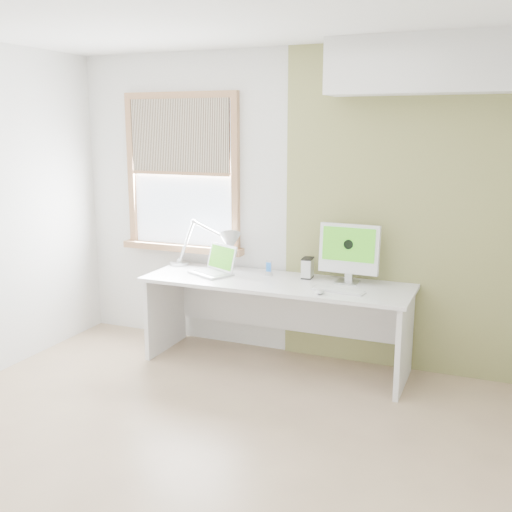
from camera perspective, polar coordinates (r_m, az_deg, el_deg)
The scene contains 12 objects.
room at distance 3.60m, azimuth -6.40°, elevation 1.44°, with size 4.04×3.54×2.64m.
accent_wall at distance 4.93m, azimuth 13.97°, elevation 4.03°, with size 2.00×0.02×2.60m, color #8A8A4F.
soffit at distance 4.71m, azimuth 16.86°, elevation 16.94°, with size 1.60×0.40×0.42m, color white.
window at distance 5.54m, azimuth -7.02°, elevation 7.69°, with size 1.20×0.14×1.42m.
desk at distance 5.04m, azimuth 2.13°, elevation -4.35°, with size 2.20×0.70×0.73m.
desk_lamp at distance 5.29m, azimuth -3.38°, elevation 1.10°, with size 0.75×0.30×0.43m.
laptop at distance 5.18m, azimuth -3.84°, elevation -1.00°, with size 0.44×0.41×0.24m.
phone_dock at distance 5.11m, azimuth 1.21°, elevation -1.45°, with size 0.07×0.07×0.13m.
external_drive at distance 5.03m, azimuth 4.87°, elevation -1.13°, with size 0.09×0.14×0.17m.
imac at distance 4.88m, azimuth 8.76°, elevation 0.56°, with size 0.49×0.16×0.48m.
keyboard at distance 4.66m, azimuth 7.72°, elevation -3.23°, with size 0.43×0.17×0.02m.
mouse at distance 4.58m, azimuth 5.98°, elevation -3.34°, with size 0.07×0.11×0.03m, color white.
Camera 1 is at (1.71, -3.09, 1.96)m, focal length 42.53 mm.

